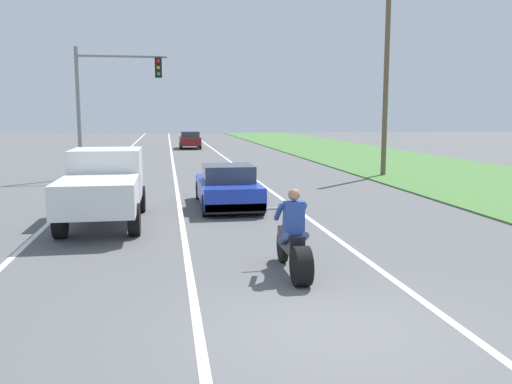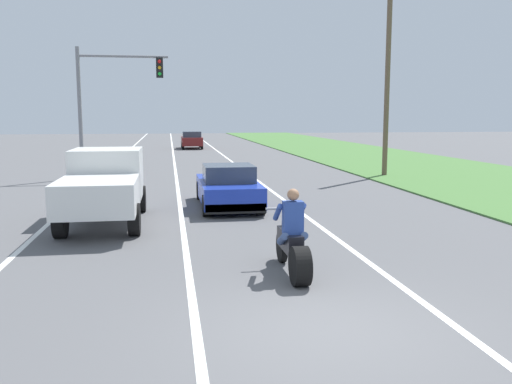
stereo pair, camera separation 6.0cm
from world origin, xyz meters
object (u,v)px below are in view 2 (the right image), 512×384
Objects in this scene: pickup_truck_left_lane_white at (104,183)px; traffic_light_mast_near at (107,92)px; sports_car_blue at (228,187)px; distant_car_far_ahead at (192,140)px; motorcycle_with_rider at (293,244)px.

pickup_truck_left_lane_white is 11.61m from traffic_light_mast_near.
sports_car_blue is 1.08× the size of distant_car_far_ahead.
motorcycle_with_rider is 6.80m from pickup_truck_left_lane_white.
sports_car_blue is 30.73m from distant_car_far_ahead.
traffic_light_mast_near is at bearing 117.06° from sports_car_blue.
motorcycle_with_rider is at bearing -89.68° from distant_car_far_ahead.
motorcycle_with_rider is at bearing -87.38° from sports_car_blue.
pickup_truck_left_lane_white is at bearing -148.66° from sports_car_blue.
sports_car_blue is at bearing 92.62° from motorcycle_with_rider.
sports_car_blue is 10.66m from traffic_light_mast_near.
pickup_truck_left_lane_white is at bearing 125.65° from motorcycle_with_rider.
distant_car_far_ahead is at bearing 83.53° from pickup_truck_left_lane_white.
sports_car_blue is 4.24m from pickup_truck_left_lane_white.
pickup_truck_left_lane_white reaches higher than sports_car_blue.
traffic_light_mast_near is at bearing 95.15° from pickup_truck_left_lane_white.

